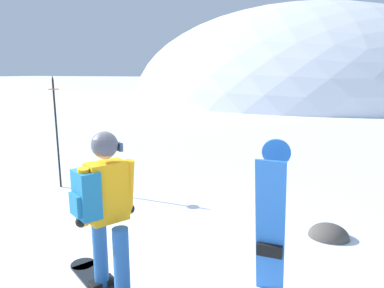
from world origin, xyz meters
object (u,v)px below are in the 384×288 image
at_px(snowboarder_main, 105,214).
at_px(rock_dark, 328,237).
at_px(spare_snowboard, 271,221).
at_px(piste_marker_near, 56,125).

height_order(snowboarder_main, rock_dark, snowboarder_main).
distance_m(snowboarder_main, spare_snowboard, 1.61).
bearing_deg(spare_snowboard, snowboarder_main, -157.56).
bearing_deg(snowboarder_main, piste_marker_near, 137.72).
relative_size(spare_snowboard, rock_dark, 2.95).
bearing_deg(rock_dark, spare_snowboard, -109.50).
xyz_separation_m(snowboarder_main, rock_dark, (2.06, 2.25, -0.92)).
xyz_separation_m(spare_snowboard, piste_marker_near, (-4.41, 2.05, 0.42)).
bearing_deg(snowboarder_main, spare_snowboard, 22.44).
relative_size(piste_marker_near, rock_dark, 3.99).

